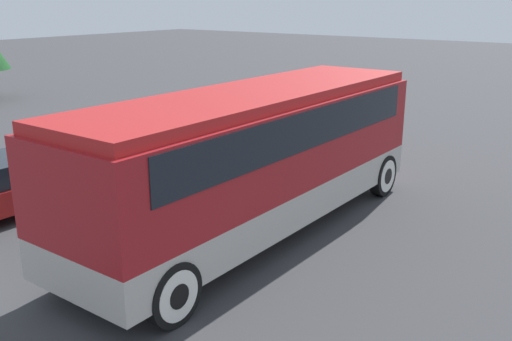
% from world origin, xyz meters
% --- Properties ---
extents(ground_plane, '(120.00, 120.00, 0.00)m').
position_xyz_m(ground_plane, '(0.00, 0.00, 0.00)').
color(ground_plane, '#38383A').
extents(tour_bus, '(9.49, 2.65, 3.10)m').
position_xyz_m(tour_bus, '(0.10, 0.00, 1.87)').
color(tour_bus, '#B7B2A8').
rests_on(tour_bus, ground_plane).
extents(parked_car_near, '(4.46, 1.92, 1.34)m').
position_xyz_m(parked_car_near, '(-2.21, 5.43, 0.68)').
color(parked_car_near, maroon).
rests_on(parked_car_near, ground_plane).
extents(parked_car_mid, '(4.66, 1.97, 1.32)m').
position_xyz_m(parked_car_mid, '(3.56, 4.89, 0.68)').
color(parked_car_mid, silver).
rests_on(parked_car_mid, ground_plane).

